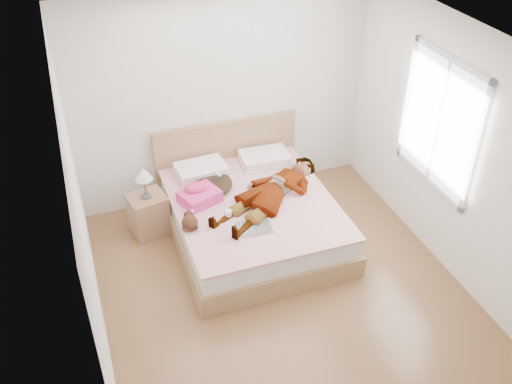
% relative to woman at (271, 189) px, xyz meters
% --- Properties ---
extents(ground, '(4.00, 4.00, 0.00)m').
position_rel_woman_xyz_m(ground, '(-0.22, -0.96, -0.63)').
color(ground, '#502C19').
rests_on(ground, ground).
extents(woman, '(1.75, 1.45, 0.23)m').
position_rel_woman_xyz_m(woman, '(0.00, 0.00, 0.00)').
color(woman, white).
rests_on(woman, bed).
extents(hair, '(0.51, 0.61, 0.09)m').
position_rel_woman_xyz_m(hair, '(-0.57, 0.45, -0.07)').
color(hair, black).
rests_on(hair, bed).
extents(phone, '(0.09, 0.11, 0.05)m').
position_rel_woman_xyz_m(phone, '(-0.50, 0.40, 0.07)').
color(phone, silver).
rests_on(phone, bed).
extents(room_shell, '(4.00, 4.00, 4.00)m').
position_rel_woman_xyz_m(room_shell, '(1.56, -0.66, 0.87)').
color(room_shell, white).
rests_on(room_shell, ground).
extents(bed, '(1.80, 2.08, 1.00)m').
position_rel_woman_xyz_m(bed, '(-0.22, 0.08, -0.35)').
color(bed, olive).
rests_on(bed, ground).
extents(towel, '(0.50, 0.45, 0.22)m').
position_rel_woman_xyz_m(towel, '(-0.78, 0.20, -0.03)').
color(towel, '#E03C80').
rests_on(towel, bed).
extents(magazine, '(0.42, 0.29, 0.02)m').
position_rel_woman_xyz_m(magazine, '(-0.36, -0.47, -0.11)').
color(magazine, white).
rests_on(magazine, bed).
extents(coffee_mug, '(0.11, 0.09, 0.08)m').
position_rel_woman_xyz_m(coffee_mug, '(-0.56, -0.19, -0.07)').
color(coffee_mug, white).
rests_on(coffee_mug, bed).
extents(plush_toy, '(0.20, 0.27, 0.14)m').
position_rel_woman_xyz_m(plush_toy, '(-0.99, -0.22, -0.04)').
color(plush_toy, black).
rests_on(plush_toy, bed).
extents(nightstand, '(0.47, 0.43, 0.88)m').
position_rel_woman_xyz_m(nightstand, '(-1.32, 0.50, -0.34)').
color(nightstand, brown).
rests_on(nightstand, ground).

